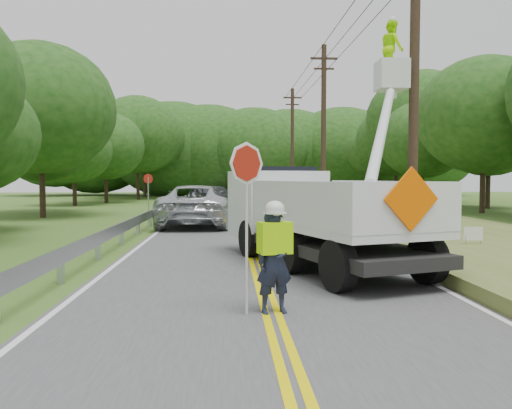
{
  "coord_description": "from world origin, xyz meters",
  "views": [
    {
      "loc": [
        -0.68,
        -6.62,
        2.16
      ],
      "look_at": [
        0.0,
        6.0,
        1.5
      ],
      "focal_mm": 36.2,
      "sensor_mm": 36.0,
      "label": 1
    }
  ],
  "objects": [
    {
      "name": "ground",
      "position": [
        0.0,
        0.0,
        0.0
      ],
      "size": [
        140.0,
        140.0,
        0.0
      ],
      "primitive_type": "plane",
      "color": "#3E591C",
      "rests_on": "ground"
    },
    {
      "name": "road",
      "position": [
        0.0,
        14.0,
        0.01
      ],
      "size": [
        7.2,
        96.0,
        0.03
      ],
      "color": "#444446",
      "rests_on": "ground"
    },
    {
      "name": "guardrail",
      "position": [
        -4.02,
        14.91,
        0.55
      ],
      "size": [
        0.18,
        48.0,
        0.77
      ],
      "color": "#9EA2A6",
      "rests_on": "ground"
    },
    {
      "name": "utility_poles",
      "position": [
        5.0,
        17.02,
        5.27
      ],
      "size": [
        1.6,
        43.3,
        10.0
      ],
      "color": "black",
      "rests_on": "ground"
    },
    {
      "name": "tall_grass_verge",
      "position": [
        7.1,
        14.0,
        0.15
      ],
      "size": [
        7.0,
        96.0,
        0.3
      ],
      "primitive_type": "cube",
      "color": "#4F5E25",
      "rests_on": "ground"
    },
    {
      "name": "treeline_left",
      "position": [
        -10.45,
        31.6,
        5.61
      ],
      "size": [
        10.01,
        55.94,
        10.52
      ],
      "color": "#332319",
      "rests_on": "ground"
    },
    {
      "name": "treeline_right",
      "position": [
        16.01,
        26.68,
        5.97
      ],
      "size": [
        10.9,
        53.32,
        11.55
      ],
      "color": "#332319",
      "rests_on": "ground"
    },
    {
      "name": "treeline_horizon",
      "position": [
        0.48,
        56.28,
        5.5
      ],
      "size": [
        56.06,
        14.38,
        11.64
      ],
      "color": "#164310",
      "rests_on": "ground"
    },
    {
      "name": "flagger",
      "position": [
        0.03,
        1.41,
        0.98
      ],
      "size": [
        1.06,
        0.57,
        2.69
      ],
      "color": "#191E33",
      "rests_on": "road"
    },
    {
      "name": "bucket_truck",
      "position": [
        1.44,
        6.78,
        1.57
      ],
      "size": [
        5.43,
        7.5,
        6.88
      ],
      "color": "black",
      "rests_on": "road"
    },
    {
      "name": "suv_silver",
      "position": [
        -2.14,
        16.46,
        0.92
      ],
      "size": [
        3.04,
        6.51,
        1.8
      ],
      "primitive_type": "imported",
      "rotation": [
        0.0,
        0.0,
        3.13
      ],
      "color": "silver",
      "rests_on": "road"
    },
    {
      "name": "suv_darkgrey",
      "position": [
        -1.64,
        27.64,
        0.82
      ],
      "size": [
        4.01,
        5.92,
        1.59
      ],
      "primitive_type": "imported",
      "rotation": [
        0.0,
        0.0,
        2.78
      ],
      "color": "#36383D",
      "rests_on": "road"
    },
    {
      "name": "stop_sign_permanent",
      "position": [
        -4.7,
        19.55,
        1.54
      ],
      "size": [
        0.47,
        0.22,
        2.35
      ],
      "color": "#9EA2A6",
      "rests_on": "ground"
    },
    {
      "name": "yard_sign",
      "position": [
        6.16,
        7.38,
        0.56
      ],
      "size": [
        0.54,
        0.05,
        0.78
      ],
      "color": "white",
      "rests_on": "ground"
    }
  ]
}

